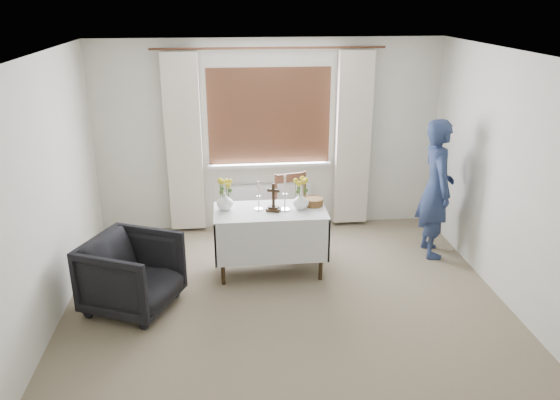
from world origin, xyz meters
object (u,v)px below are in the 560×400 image
at_px(person, 436,189).
at_px(wooden_cross, 273,197).
at_px(wooden_chair, 296,214).
at_px(armchair, 132,274).
at_px(flower_vase_right, 301,201).
at_px(flower_vase_left, 225,201).
at_px(altar_table, 270,241).

relative_size(person, wooden_cross, 5.29).
height_order(wooden_chair, armchair, wooden_chair).
distance_m(wooden_chair, flower_vase_right, 0.64).
bearing_deg(person, flower_vase_left, 98.79).
bearing_deg(wooden_chair, wooden_cross, -133.60).
relative_size(person, flower_vase_left, 8.58).
xyz_separation_m(altar_table, person, (2.00, 0.29, 0.46)).
relative_size(person, flower_vase_right, 8.89).
height_order(armchair, flower_vase_left, flower_vase_left).
bearing_deg(person, wooden_chair, 85.32).
xyz_separation_m(wooden_cross, flower_vase_left, (-0.53, 0.10, -0.06)).
xyz_separation_m(armchair, flower_vase_right, (1.78, 0.63, 0.48)).
bearing_deg(wooden_cross, flower_vase_left, -171.01).
bearing_deg(altar_table, wooden_cross, -34.15).
xyz_separation_m(flower_vase_left, flower_vase_right, (0.84, -0.06, -0.00)).
bearing_deg(flower_vase_right, armchair, -160.48).
relative_size(wooden_chair, wooden_cross, 3.01).
bearing_deg(wooden_chair, altar_table, -137.42).
xyz_separation_m(altar_table, wooden_chair, (0.36, 0.54, 0.10)).
bearing_deg(wooden_chair, flower_vase_left, -165.16).
bearing_deg(altar_table, person, 8.38).
distance_m(wooden_cross, flower_vase_right, 0.32).
relative_size(armchair, flower_vase_left, 4.24).
relative_size(wooden_chair, flower_vase_right, 5.07).
relative_size(armchair, person, 0.49).
bearing_deg(wooden_chair, armchair, -161.18).
bearing_deg(person, flower_vase_right, 103.22).
distance_m(person, wooden_cross, 1.99).
height_order(flower_vase_left, flower_vase_right, flower_vase_left).
relative_size(altar_table, flower_vase_right, 6.58).
distance_m(altar_table, armchair, 1.57).
bearing_deg(altar_table, flower_vase_left, 171.78).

